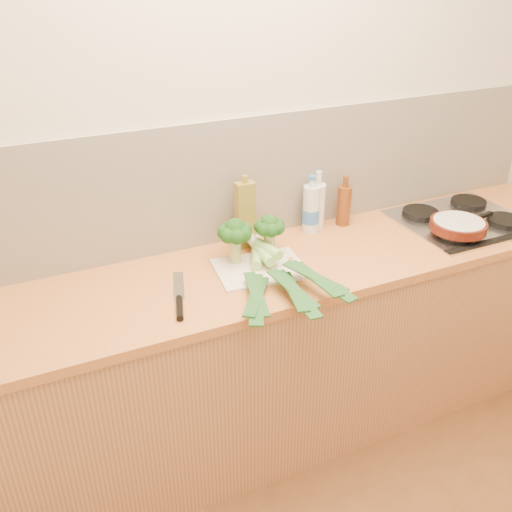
{
  "coord_description": "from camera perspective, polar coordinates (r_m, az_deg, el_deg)",
  "views": [
    {
      "loc": [
        -0.89,
        -0.61,
        2.05
      ],
      "look_at": [
        -0.1,
        1.1,
        1.02
      ],
      "focal_mm": 40.0,
      "sensor_mm": 36.0,
      "label": 1
    }
  ],
  "objects": [
    {
      "name": "broccoli_right",
      "position": [
        2.32,
        1.36,
        2.82
      ],
      "size": [
        0.13,
        0.13,
        0.19
      ],
      "color": "#9DA963",
      "rests_on": "chopping_board"
    },
    {
      "name": "broccoli_left",
      "position": [
        2.28,
        -2.11,
        2.33
      ],
      "size": [
        0.14,
        0.14,
        0.19
      ],
      "color": "#9DA963",
      "rests_on": "chopping_board"
    },
    {
      "name": "room_shell",
      "position": [
        2.45,
        -1.75,
        7.53
      ],
      "size": [
        3.5,
        3.5,
        3.5
      ],
      "color": "beige",
      "rests_on": "ground"
    },
    {
      "name": "chopping_board",
      "position": [
        2.3,
        0.4,
        -1.27
      ],
      "size": [
        0.38,
        0.3,
        0.01
      ],
      "primitive_type": "cube",
      "rotation": [
        0.0,
        0.0,
        -0.1
      ],
      "color": "beige",
      "rests_on": "counter"
    },
    {
      "name": "gas_hob",
      "position": [
        2.86,
        19.96,
        3.46
      ],
      "size": [
        0.58,
        0.5,
        0.04
      ],
      "color": "silver",
      "rests_on": "counter"
    },
    {
      "name": "amber_bottle",
      "position": [
        2.67,
        8.79,
        5.1
      ],
      "size": [
        0.06,
        0.06,
        0.24
      ],
      "color": "#613012",
      "rests_on": "counter"
    },
    {
      "name": "chefs_knife",
      "position": [
        2.1,
        -7.67,
        -4.61
      ],
      "size": [
        0.13,
        0.34,
        0.03
      ],
      "rotation": [
        0.0,
        0.0,
        -0.29
      ],
      "color": "silver",
      "rests_on": "counter"
    },
    {
      "name": "counter",
      "position": [
        2.58,
        1.07,
        -9.76
      ],
      "size": [
        3.2,
        0.62,
        0.9
      ],
      "color": "#B47B4B",
      "rests_on": "ground"
    },
    {
      "name": "water_bottle",
      "position": [
        2.58,
        5.52,
        4.58
      ],
      "size": [
        0.08,
        0.08,
        0.25
      ],
      "color": "silver",
      "rests_on": "counter"
    },
    {
      "name": "leek_mid",
      "position": [
        2.25,
        1.46,
        -0.66
      ],
      "size": [
        0.12,
        0.68,
        0.04
      ],
      "rotation": [
        0.0,
        0.0,
        -0.07
      ],
      "color": "white",
      "rests_on": "chopping_board"
    },
    {
      "name": "leek_back",
      "position": [
        2.26,
        2.44,
        -0.02
      ],
      "size": [
        0.19,
        0.66,
        0.04
      ],
      "rotation": [
        0.0,
        0.0,
        0.21
      ],
      "color": "white",
      "rests_on": "chopping_board"
    },
    {
      "name": "oil_tin",
      "position": [
        2.42,
        -1.09,
        4.16
      ],
      "size": [
        0.08,
        0.05,
        0.32
      ],
      "color": "olive",
      "rests_on": "counter"
    },
    {
      "name": "glass_bottle",
      "position": [
        2.62,
        6.15,
        5.08
      ],
      "size": [
        0.07,
        0.07,
        0.27
      ],
      "color": "silver",
      "rests_on": "counter"
    },
    {
      "name": "skillet",
      "position": [
        2.69,
        19.61,
        2.95
      ],
      "size": [
        0.36,
        0.25,
        0.04
      ],
      "rotation": [
        0.0,
        0.0,
        0.18
      ],
      "color": "#47150B",
      "rests_on": "gas_hob"
    },
    {
      "name": "leek_front",
      "position": [
        2.25,
        0.04,
        -1.16
      ],
      "size": [
        0.32,
        0.61,
        0.04
      ],
      "rotation": [
        0.0,
        0.0,
        -0.43
      ],
      "color": "white",
      "rests_on": "chopping_board"
    }
  ]
}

